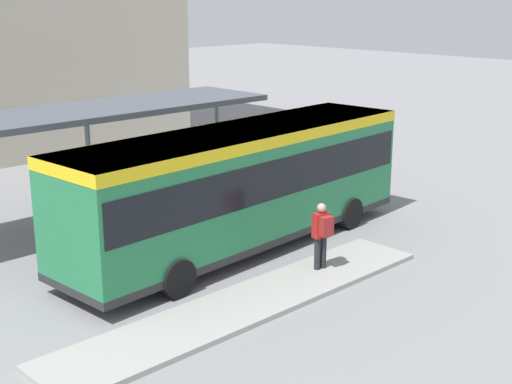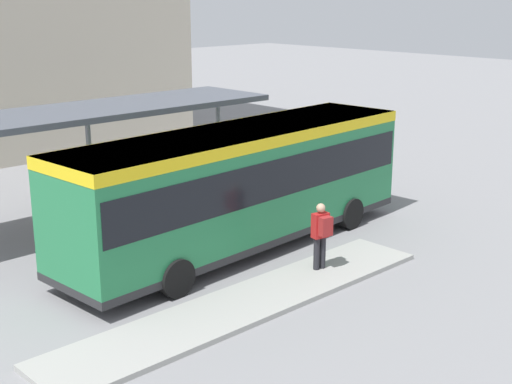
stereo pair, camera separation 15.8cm
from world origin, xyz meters
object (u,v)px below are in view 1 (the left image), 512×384
object	(u,v)px
pedestrian_waiting	(322,232)
bicycle_white	(370,160)
bicycle_blue	(357,158)
bicycle_yellow	(343,156)
city_bus	(242,180)

from	to	relation	value
pedestrian_waiting	bicycle_white	size ratio (longest dim) A/B	0.96
pedestrian_waiting	bicycle_white	bearing A→B (deg)	-47.79
bicycle_blue	bicycle_yellow	size ratio (longest dim) A/B	1.07
bicycle_blue	bicycle_yellow	bearing A→B (deg)	12.81
pedestrian_waiting	bicycle_white	world-z (taller)	pedestrian_waiting
bicycle_white	bicycle_blue	bearing A→B (deg)	0.70
bicycle_white	bicycle_blue	world-z (taller)	bicycle_white
bicycle_white	bicycle_yellow	distance (m)	1.39
bicycle_white	bicycle_yellow	xyz separation A→B (m)	(-0.00, 1.39, -0.04)
city_bus	pedestrian_waiting	size ratio (longest dim) A/B	6.56
pedestrian_waiting	bicycle_blue	bearing A→B (deg)	-45.05
pedestrian_waiting	bicycle_blue	world-z (taller)	pedestrian_waiting
pedestrian_waiting	bicycle_yellow	xyz separation A→B (m)	(9.72, 7.25, -0.75)
city_bus	bicycle_yellow	size ratio (longest dim) A/B	7.07
pedestrian_waiting	bicycle_yellow	distance (m)	12.15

